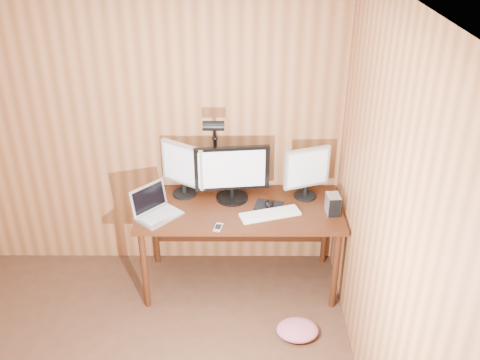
{
  "coord_description": "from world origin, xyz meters",
  "views": [
    {
      "loc": [
        0.94,
        -1.96,
        2.95
      ],
      "look_at": [
        0.93,
        1.58,
        1.02
      ],
      "focal_mm": 40.0,
      "sensor_mm": 36.0,
      "label": 1
    }
  ],
  "objects_px": {
    "monitor_center": "(232,172)",
    "desk_lamp": "(215,145)",
    "desk": "(240,215)",
    "speaker": "(330,197)",
    "laptop": "(154,208)",
    "hard_drive": "(333,204)",
    "phone": "(218,227)",
    "keyboard": "(270,214)",
    "monitor_right": "(307,172)",
    "monitor_left": "(183,168)",
    "mouse": "(269,203)"
  },
  "relations": [
    {
      "from": "laptop",
      "to": "hard_drive",
      "type": "relative_size",
      "value": 2.63
    },
    {
      "from": "mouse",
      "to": "desk_lamp",
      "type": "bearing_deg",
      "value": 163.85
    },
    {
      "from": "speaker",
      "to": "desk_lamp",
      "type": "height_order",
      "value": "desk_lamp"
    },
    {
      "from": "desk",
      "to": "phone",
      "type": "xyz_separation_m",
      "value": [
        -0.16,
        -0.37,
        0.13
      ]
    },
    {
      "from": "hard_drive",
      "to": "speaker",
      "type": "distance_m",
      "value": 0.14
    },
    {
      "from": "desk",
      "to": "speaker",
      "type": "bearing_deg",
      "value": -0.87
    },
    {
      "from": "monitor_right",
      "to": "keyboard",
      "type": "distance_m",
      "value": 0.47
    },
    {
      "from": "monitor_center",
      "to": "laptop",
      "type": "distance_m",
      "value": 0.66
    },
    {
      "from": "monitor_center",
      "to": "phone",
      "type": "relative_size",
      "value": 5.13
    },
    {
      "from": "keyboard",
      "to": "speaker",
      "type": "relative_size",
      "value": 4.5
    },
    {
      "from": "desk",
      "to": "speaker",
      "type": "relative_size",
      "value": 14.85
    },
    {
      "from": "mouse",
      "to": "phone",
      "type": "relative_size",
      "value": 0.95
    },
    {
      "from": "keyboard",
      "to": "mouse",
      "type": "height_order",
      "value": "mouse"
    },
    {
      "from": "monitor_center",
      "to": "desk",
      "type": "bearing_deg",
      "value": -47.34
    },
    {
      "from": "hard_drive",
      "to": "phone",
      "type": "relative_size",
      "value": 1.34
    },
    {
      "from": "laptop",
      "to": "desk",
      "type": "bearing_deg",
      "value": -31.38
    },
    {
      "from": "monitor_right",
      "to": "speaker",
      "type": "bearing_deg",
      "value": -49.0
    },
    {
      "from": "speaker",
      "to": "desk",
      "type": "bearing_deg",
      "value": 179.13
    },
    {
      "from": "keyboard",
      "to": "phone",
      "type": "bearing_deg",
      "value": -172.56
    },
    {
      "from": "monitor_center",
      "to": "laptop",
      "type": "relative_size",
      "value": 1.46
    },
    {
      "from": "laptop",
      "to": "desk_lamp",
      "type": "distance_m",
      "value": 0.68
    },
    {
      "from": "hard_drive",
      "to": "desk_lamp",
      "type": "bearing_deg",
      "value": 158.08
    },
    {
      "from": "speaker",
      "to": "keyboard",
      "type": "bearing_deg",
      "value": -159.53
    },
    {
      "from": "monitor_center",
      "to": "desk_lamp",
      "type": "bearing_deg",
      "value": 142.46
    },
    {
      "from": "desk",
      "to": "laptop",
      "type": "relative_size",
      "value": 3.95
    },
    {
      "from": "hard_drive",
      "to": "desk",
      "type": "bearing_deg",
      "value": 163.72
    },
    {
      "from": "monitor_center",
      "to": "speaker",
      "type": "distance_m",
      "value": 0.8
    },
    {
      "from": "monitor_right",
      "to": "laptop",
      "type": "relative_size",
      "value": 1.06
    },
    {
      "from": "desk",
      "to": "laptop",
      "type": "bearing_deg",
      "value": -164.01
    },
    {
      "from": "monitor_center",
      "to": "monitor_right",
      "type": "relative_size",
      "value": 1.37
    },
    {
      "from": "desk_lamp",
      "to": "speaker",
      "type": "bearing_deg",
      "value": -1.82
    },
    {
      "from": "monitor_center",
      "to": "phone",
      "type": "bearing_deg",
      "value": -108.75
    },
    {
      "from": "monitor_right",
      "to": "desk_lamp",
      "type": "distance_m",
      "value": 0.76
    },
    {
      "from": "monitor_left",
      "to": "mouse",
      "type": "bearing_deg",
      "value": 18.68
    },
    {
      "from": "phone",
      "to": "speaker",
      "type": "bearing_deg",
      "value": 34.65
    },
    {
      "from": "monitor_right",
      "to": "keyboard",
      "type": "bearing_deg",
      "value": -157.0
    },
    {
      "from": "monitor_left",
      "to": "speaker",
      "type": "relative_size",
      "value": 4.21
    },
    {
      "from": "monitor_center",
      "to": "monitor_left",
      "type": "bearing_deg",
      "value": 164.33
    },
    {
      "from": "phone",
      "to": "laptop",
      "type": "bearing_deg",
      "value": 171.9
    },
    {
      "from": "speaker",
      "to": "hard_drive",
      "type": "bearing_deg",
      "value": -91.09
    },
    {
      "from": "laptop",
      "to": "phone",
      "type": "bearing_deg",
      "value": -67.76
    },
    {
      "from": "monitor_right",
      "to": "monitor_left",
      "type": "bearing_deg",
      "value": 157.74
    },
    {
      "from": "desk",
      "to": "laptop",
      "type": "height_order",
      "value": "laptop"
    },
    {
      "from": "laptop",
      "to": "desk_lamp",
      "type": "relative_size",
      "value": 0.57
    },
    {
      "from": "monitor_left",
      "to": "speaker",
      "type": "bearing_deg",
      "value": 26.76
    },
    {
      "from": "mouse",
      "to": "speaker",
      "type": "xyz_separation_m",
      "value": [
        0.49,
        0.04,
        0.03
      ]
    },
    {
      "from": "hard_drive",
      "to": "phone",
      "type": "bearing_deg",
      "value": -170.15
    },
    {
      "from": "mouse",
      "to": "phone",
      "type": "xyz_separation_m",
      "value": [
        -0.39,
        -0.32,
        -0.02
      ]
    },
    {
      "from": "speaker",
      "to": "phone",
      "type": "bearing_deg",
      "value": -157.64
    },
    {
      "from": "laptop",
      "to": "hard_drive",
      "type": "bearing_deg",
      "value": -45.92
    }
  ]
}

